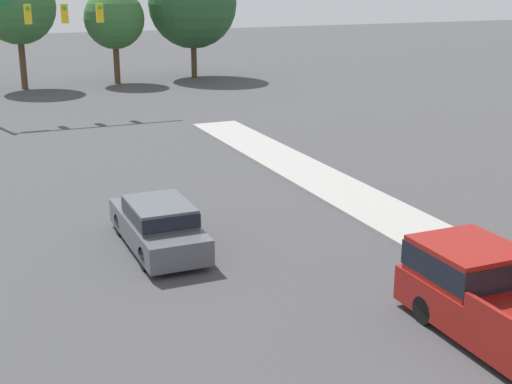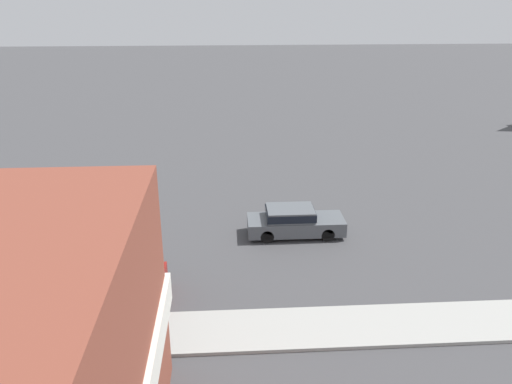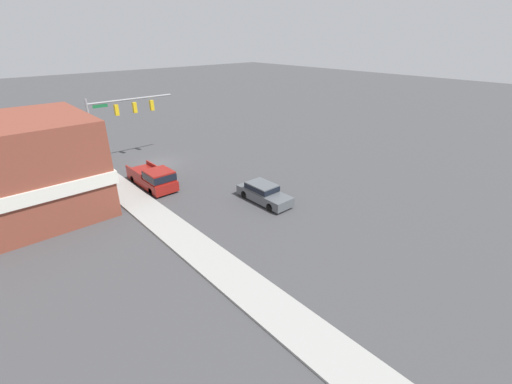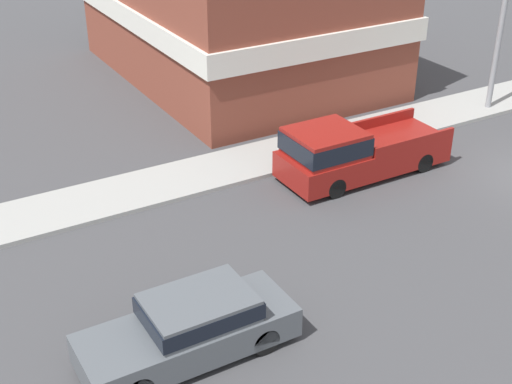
% 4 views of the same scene
% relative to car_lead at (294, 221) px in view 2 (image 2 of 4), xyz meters
% --- Properties ---
extents(ground_plane, '(200.00, 200.00, 0.00)m').
position_rel_car_lead_xyz_m(ground_plane, '(1.98, -13.56, -0.76)').
color(ground_plane, '#424244').
extents(car_lead, '(1.78, 4.83, 1.46)m').
position_rel_car_lead_xyz_m(car_lead, '(0.00, 0.00, 0.00)').
color(car_lead, black).
rests_on(car_lead, ground).
extents(pickup_truck_parked, '(2.10, 5.78, 1.86)m').
position_rel_car_lead_xyz_m(pickup_truck_parked, '(5.23, -8.20, 0.15)').
color(pickup_truck_parked, black).
rests_on(pickup_truck_parked, ground).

